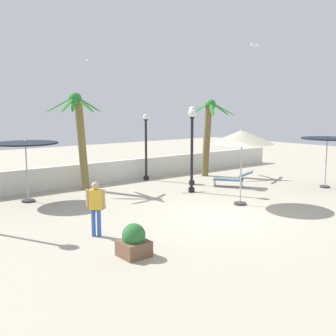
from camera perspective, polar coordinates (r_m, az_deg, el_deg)
ground_plane at (r=13.92m, az=7.56°, el=-7.08°), size 56.00×56.00×0.00m
boundary_wall at (r=20.27m, az=-9.59°, el=-0.69°), size 25.20×0.30×1.07m
patio_umbrella_0 at (r=15.57m, az=10.42°, el=4.31°), size 2.42×2.42×2.94m
patio_umbrella_1 at (r=20.17m, az=21.66°, el=3.57°), size 2.35×2.35×2.47m
patio_umbrella_2 at (r=16.79m, az=-19.54°, el=2.85°), size 2.50×2.50×2.47m
palm_tree_0 at (r=22.33m, az=5.70°, el=5.69°), size 2.86×2.67×4.22m
palm_tree_1 at (r=18.48m, az=-12.41°, el=5.22°), size 2.43×2.50×4.42m
lamp_post_0 at (r=20.87m, az=-3.14°, el=3.32°), size 0.30×0.30×3.42m
lamp_post_1 at (r=17.76m, az=3.41°, el=3.62°), size 0.35×0.35×3.67m
lamp_post_3 at (r=19.51m, az=3.44°, el=4.45°), size 0.37×0.37×3.81m
lounge_chair_0 at (r=19.40m, az=9.21°, el=-1.47°), size 1.54×1.80×0.81m
guest_0 at (r=11.87m, az=-10.21°, el=-4.99°), size 0.47×0.41×1.62m
seagull_0 at (r=18.00m, az=12.24°, el=16.67°), size 0.95×0.51×0.14m
seagull_1 at (r=20.47m, az=-11.35°, el=14.75°), size 1.03×0.46×0.18m
planter at (r=10.34m, az=-4.87°, el=-10.35°), size 0.70×0.70×0.85m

